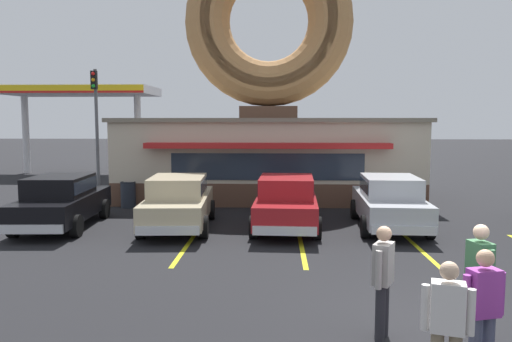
# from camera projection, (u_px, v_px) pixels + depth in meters

# --- Properties ---
(ground_plane) EXTENTS (160.00, 160.00, 0.00)m
(ground_plane) POSITION_uv_depth(u_px,v_px,m) (446.00, 334.00, 7.68)
(ground_plane) COLOR black
(donut_shop_building) EXTENTS (12.30, 6.75, 10.96)m
(donut_shop_building) POSITION_uv_depth(u_px,v_px,m) (269.00, 109.00, 21.28)
(donut_shop_building) COLOR brown
(donut_shop_building) RESTS_ON ground
(car_black) EXTENTS (2.16, 4.64, 1.60)m
(car_black) POSITION_uv_depth(u_px,v_px,m) (62.00, 199.00, 15.22)
(car_black) COLOR black
(car_black) RESTS_ON ground
(car_champagne) EXTENTS (2.18, 4.65, 1.60)m
(car_champagne) POSITION_uv_depth(u_px,v_px,m) (178.00, 200.00, 15.07)
(car_champagne) COLOR #BCAD89
(car_champagne) RESTS_ON ground
(car_silver) EXTENTS (2.14, 4.64, 1.60)m
(car_silver) POSITION_uv_depth(u_px,v_px,m) (389.00, 200.00, 15.09)
(car_silver) COLOR #B2B5BA
(car_silver) RESTS_ON ground
(car_red) EXTENTS (2.11, 4.62, 1.60)m
(car_red) POSITION_uv_depth(u_px,v_px,m) (286.00, 200.00, 15.02)
(car_red) COLOR maroon
(car_red) RESTS_ON ground
(pedestrian_blue_sweater_man) EXTENTS (0.39, 0.54, 1.72)m
(pedestrian_blue_sweater_man) POSITION_uv_depth(u_px,v_px,m) (383.00, 276.00, 7.43)
(pedestrian_blue_sweater_man) COLOR #232328
(pedestrian_blue_sweater_man) RESTS_ON ground
(pedestrian_hooded_kid) EXTENTS (0.32, 0.58, 1.75)m
(pedestrian_hooded_kid) POSITION_uv_depth(u_px,v_px,m) (479.00, 275.00, 7.42)
(pedestrian_hooded_kid) COLOR #474C66
(pedestrian_hooded_kid) RESTS_ON ground
(pedestrian_leather_jacket_man) EXTENTS (0.58, 0.33, 1.68)m
(pedestrian_leather_jacket_man) POSITION_uv_depth(u_px,v_px,m) (483.00, 308.00, 6.26)
(pedestrian_leather_jacket_man) COLOR #474C66
(pedestrian_leather_jacket_man) RESTS_ON ground
(pedestrian_crossing_woman) EXTENTS (0.58, 0.34, 1.66)m
(pedestrian_crossing_woman) POSITION_uv_depth(u_px,v_px,m) (447.00, 323.00, 5.81)
(pedestrian_crossing_woman) COLOR #7F7056
(pedestrian_crossing_woman) RESTS_ON ground
(trash_bin) EXTENTS (0.57, 0.57, 0.97)m
(trash_bin) POSITION_uv_depth(u_px,v_px,m) (128.00, 194.00, 18.77)
(trash_bin) COLOR #232833
(trash_bin) RESTS_ON ground
(traffic_light_pole) EXTENTS (0.28, 0.47, 5.80)m
(traffic_light_pole) POSITION_uv_depth(u_px,v_px,m) (96.00, 111.00, 24.83)
(traffic_light_pole) COLOR #595B60
(traffic_light_pole) RESTS_ON ground
(gas_station_canopy) EXTENTS (9.00, 4.46, 5.30)m
(gas_station_canopy) POSITION_uv_depth(u_px,v_px,m) (80.00, 94.00, 30.37)
(gas_station_canopy) COLOR silver
(gas_station_canopy) RESTS_ON ground
(parking_stripe_far_left) EXTENTS (0.12, 3.60, 0.01)m
(parking_stripe_far_left) POSITION_uv_depth(u_px,v_px,m) (185.00, 248.00, 12.85)
(parking_stripe_far_left) COLOR yellow
(parking_stripe_far_left) RESTS_ON ground
(parking_stripe_left) EXTENTS (0.12, 3.60, 0.01)m
(parking_stripe_left) POSITION_uv_depth(u_px,v_px,m) (302.00, 249.00, 12.73)
(parking_stripe_left) COLOR yellow
(parking_stripe_left) RESTS_ON ground
(parking_stripe_mid_left) EXTENTS (0.12, 3.60, 0.01)m
(parking_stripe_mid_left) POSITION_uv_depth(u_px,v_px,m) (421.00, 250.00, 12.61)
(parking_stripe_mid_left) COLOR yellow
(parking_stripe_mid_left) RESTS_ON ground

